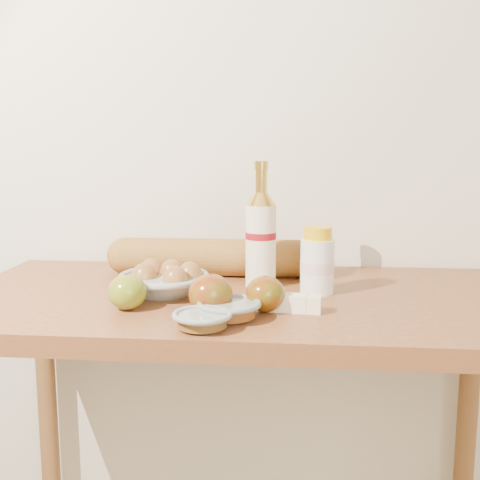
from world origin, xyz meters
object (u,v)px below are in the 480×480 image
Objects in this scene: egg_bowl at (165,281)px; baguette at (217,257)px; cream_bottle at (317,263)px; bourbon_bottle at (261,236)px; table at (241,350)px.

egg_bowl is 0.45× the size of baguette.
cream_bottle is 0.27× the size of baguette.
bourbon_bottle is 0.14m from cream_bottle.
bourbon_bottle reaches higher than table.
baguette is at bearing 64.29° from egg_bowl.
bourbon_bottle reaches higher than cream_bottle.
baguette reaches higher than egg_bowl.
bourbon_bottle is 1.95× the size of cream_bottle.
cream_bottle reaches higher than egg_bowl.
bourbon_bottle is 0.23m from egg_bowl.
table is 8.52× the size of cream_bottle.
cream_bottle is (0.12, -0.05, -0.05)m from bourbon_bottle.
bourbon_bottle is at bearing 64.05° from table.
table is 0.25m from bourbon_bottle.
baguette is at bearing 169.92° from cream_bottle.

